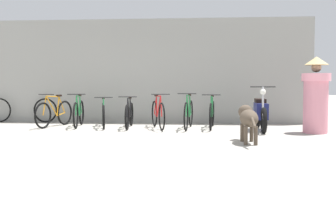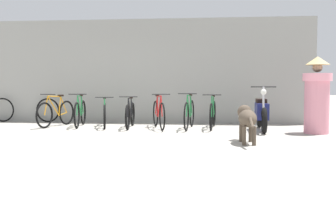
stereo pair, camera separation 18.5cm
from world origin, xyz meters
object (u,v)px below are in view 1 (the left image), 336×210
(bicycle_0, at_px, (54,113))
(bicycle_5, at_px, (189,114))
(motorcycle, at_px, (261,113))
(person_in_robes, at_px, (316,95))
(spare_tire_right, at_px, (45,110))
(bicycle_2, at_px, (103,115))
(bicycle_3, at_px, (129,115))
(bicycle_6, at_px, (212,114))
(bicycle_4, at_px, (158,114))
(stray_dog, at_px, (248,118))
(bicycle_1, at_px, (79,113))

(bicycle_0, bearing_deg, bicycle_5, 101.76)
(motorcycle, relative_size, person_in_robes, 1.06)
(bicycle_5, xyz_separation_m, spare_tire_right, (-4.22, 1.18, -0.02))
(bicycle_2, height_order, bicycle_3, bicycle_3)
(bicycle_2, distance_m, spare_tire_right, 2.22)
(bicycle_0, relative_size, bicycle_2, 0.99)
(spare_tire_right, bearing_deg, bicycle_6, -11.75)
(bicycle_4, xyz_separation_m, stray_dog, (2.01, -2.23, 0.11))
(person_in_robes, height_order, spare_tire_right, person_in_robes)
(bicycle_3, relative_size, spare_tire_right, 2.29)
(bicycle_0, height_order, person_in_robes, person_in_robes)
(bicycle_5, bearing_deg, bicycle_0, -87.57)
(bicycle_3, relative_size, person_in_robes, 0.93)
(stray_dog, distance_m, person_in_robes, 2.40)
(bicycle_2, distance_m, stray_dog, 4.22)
(bicycle_1, height_order, motorcycle, motorcycle)
(bicycle_1, distance_m, bicycle_6, 3.51)
(bicycle_3, height_order, bicycle_6, bicycle_6)
(bicycle_2, relative_size, bicycle_3, 0.98)
(bicycle_1, bearing_deg, bicycle_4, 75.68)
(bicycle_6, height_order, person_in_robes, person_in_robes)
(spare_tire_right, bearing_deg, bicycle_1, -36.54)
(bicycle_5, relative_size, bicycle_6, 0.99)
(motorcycle, height_order, person_in_robes, person_in_robes)
(bicycle_5, height_order, spare_tire_right, bicycle_5)
(bicycle_3, relative_size, stray_dog, 1.26)
(bicycle_1, height_order, bicycle_2, bicycle_1)
(bicycle_1, distance_m, bicycle_5, 2.92)
(bicycle_4, bearing_deg, person_in_robes, 63.48)
(bicycle_0, bearing_deg, bicycle_4, 101.21)
(bicycle_3, distance_m, bicycle_5, 1.54)
(bicycle_0, relative_size, bicycle_5, 0.93)
(bicycle_2, relative_size, motorcycle, 0.85)
(bicycle_6, bearing_deg, stray_dog, 19.39)
(motorcycle, relative_size, stray_dog, 1.45)
(bicycle_0, height_order, spare_tire_right, bicycle_0)
(bicycle_6, height_order, motorcycle, motorcycle)
(bicycle_2, bearing_deg, bicycle_6, 75.10)
(bicycle_3, bearing_deg, bicycle_1, -99.99)
(bicycle_3, relative_size, bicycle_5, 0.96)
(stray_dog, xyz_separation_m, spare_tire_right, (-5.45, 3.40, -0.13))
(motorcycle, bearing_deg, stray_dog, -12.79)
(bicycle_3, distance_m, motorcycle, 3.32)
(bicycle_3, bearing_deg, spare_tire_right, -116.58)
(bicycle_2, distance_m, person_in_robes, 5.28)
(bicycle_1, relative_size, motorcycle, 0.87)
(bicycle_0, height_order, bicycle_5, bicycle_5)
(spare_tire_right, bearing_deg, bicycle_4, -18.82)
(bicycle_0, xyz_separation_m, bicycle_1, (0.64, 0.05, 0.00))
(bicycle_0, distance_m, bicycle_3, 2.03)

